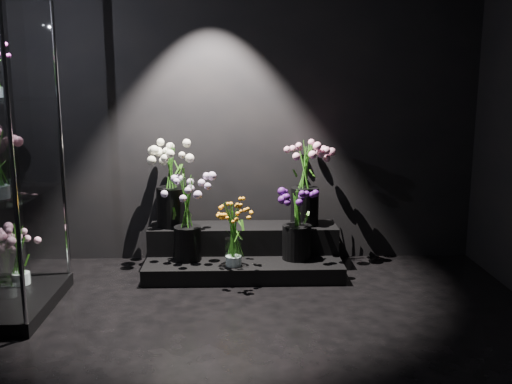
{
  "coord_description": "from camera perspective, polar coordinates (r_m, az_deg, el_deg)",
  "views": [
    {
      "loc": [
        -0.08,
        -2.97,
        1.59
      ],
      "look_at": [
        0.04,
        1.2,
        0.76
      ],
      "focal_mm": 40.0,
      "sensor_mm": 36.0,
      "label": 1
    }
  ],
  "objects": [
    {
      "name": "bouquet_orange_bells",
      "position": [
        4.49,
        -2.28,
        -4.13
      ],
      "size": [
        0.34,
        0.34,
        0.52
      ],
      "rotation": [
        0.0,
        0.0,
        0.44
      ],
      "color": "white",
      "rests_on": "display_riser"
    },
    {
      "name": "display_riser",
      "position": [
        4.87,
        -1.27,
        -6.02
      ],
      "size": [
        1.61,
        0.71,
        0.36
      ],
      "color": "black",
      "rests_on": "floor"
    },
    {
      "name": "bouquet_pink_roses",
      "position": [
        4.87,
        4.93,
        1.5
      ],
      "size": [
        0.39,
        0.39,
        0.72
      ],
      "rotation": [
        0.0,
        0.0,
        -0.09
      ],
      "color": "black",
      "rests_on": "display_riser"
    },
    {
      "name": "bouquet_lilac",
      "position": [
        4.64,
        -6.92,
        -1.96
      ],
      "size": [
        0.43,
        0.43,
        0.69
      ],
      "rotation": [
        0.0,
        0.0,
        0.15
      ],
      "color": "black",
      "rests_on": "display_riser"
    },
    {
      "name": "floor",
      "position": [
        3.37,
        -0.11,
        -16.95
      ],
      "size": [
        4.0,
        4.0,
        0.0
      ],
      "primitive_type": "plane",
      "color": "black",
      "rests_on": "ground"
    },
    {
      "name": "bouquet_cream_roses",
      "position": [
        4.85,
        -8.46,
        1.24
      ],
      "size": [
        0.46,
        0.46,
        0.7
      ],
      "rotation": [
        0.0,
        0.0,
        -0.23
      ],
      "color": "black",
      "rests_on": "display_riser"
    },
    {
      "name": "bouquet_purple",
      "position": [
        4.66,
        4.13,
        -2.81
      ],
      "size": [
        0.43,
        0.43,
        0.58
      ],
      "rotation": [
        0.0,
        0.0,
        -0.39
      ],
      "color": "black",
      "rests_on": "display_riser"
    },
    {
      "name": "bouquet_case_base_pink",
      "position": [
        4.54,
        -22.62,
        -5.67
      ],
      "size": [
        0.34,
        0.34,
        0.45
      ],
      "rotation": [
        0.0,
        0.0,
        0.12
      ],
      "color": "white",
      "rests_on": "display_case"
    },
    {
      "name": "wall_back",
      "position": [
        4.97,
        -0.79,
        9.02
      ],
      "size": [
        4.0,
        0.0,
        4.0
      ],
      "primitive_type": "plane",
      "rotation": [
        1.57,
        0.0,
        0.0
      ],
      "color": "black",
      "rests_on": "floor"
    },
    {
      "name": "wall_front",
      "position": [
        0.99,
        3.16,
        -0.04
      ],
      "size": [
        4.0,
        0.0,
        4.0
      ],
      "primitive_type": "plane",
      "rotation": [
        -1.57,
        0.0,
        0.0
      ],
      "color": "black",
      "rests_on": "floor"
    }
  ]
}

